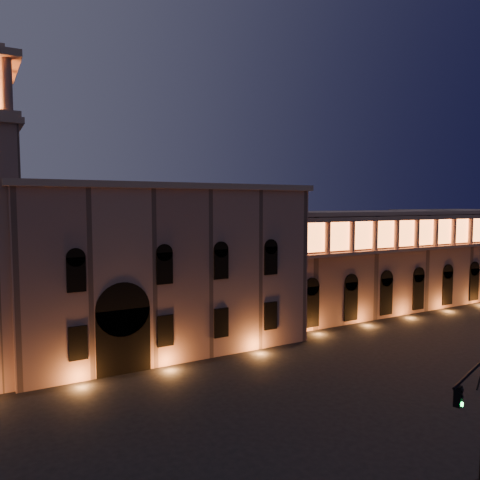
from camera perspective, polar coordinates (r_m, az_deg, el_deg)
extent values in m
plane|color=black|center=(35.71, 7.36, -21.46)|extent=(160.00, 160.00, 0.00)
cube|color=#826055|center=(51.15, -9.47, -3.57)|extent=(30.00, 12.00, 17.00)
cube|color=gray|center=(50.69, -9.59, 6.33)|extent=(30.80, 12.80, 0.60)
cube|color=black|center=(45.45, -14.21, -11.76)|extent=(5.00, 1.40, 6.00)
cylinder|color=black|center=(44.72, -14.28, -8.06)|extent=(5.00, 1.40, 5.00)
cube|color=orange|center=(45.32, -14.14, -12.07)|extent=(4.20, 0.20, 5.00)
cylinder|color=gray|center=(43.87, -26.51, 16.52)|extent=(0.76, 0.76, 4.20)
cylinder|color=gray|center=(51.30, -27.02, 14.67)|extent=(0.76, 0.76, 4.20)
cylinder|color=gray|center=(47.58, -26.79, 15.52)|extent=(0.76, 0.76, 4.20)
cube|color=#7D5B50|center=(71.98, 16.25, -2.58)|extent=(40.00, 10.00, 14.00)
cube|color=gray|center=(71.47, 16.38, 3.20)|extent=(40.60, 10.60, 0.50)
cube|color=gray|center=(68.06, 19.63, -1.10)|extent=(40.00, 1.20, 0.40)
cube|color=gray|center=(67.79, 19.72, 2.52)|extent=(40.00, 1.40, 0.50)
cube|color=orange|center=(68.25, 19.33, 0.77)|extent=(38.00, 0.15, 3.60)
cylinder|color=gray|center=(55.48, 7.49, 0.19)|extent=(0.70, 0.70, 4.00)
cylinder|color=gray|center=(57.99, 10.64, 0.34)|extent=(0.70, 0.70, 4.00)
cylinder|color=gray|center=(60.65, 13.52, 0.47)|extent=(0.70, 0.70, 4.00)
cylinder|color=gray|center=(63.46, 16.15, 0.59)|extent=(0.70, 0.70, 4.00)
cylinder|color=gray|center=(66.38, 18.55, 0.69)|extent=(0.70, 0.70, 4.00)
cylinder|color=gray|center=(69.42, 20.75, 0.79)|extent=(0.70, 0.70, 4.00)
cylinder|color=gray|center=(72.55, 22.76, 0.88)|extent=(0.70, 0.70, 4.00)
cylinder|color=gray|center=(75.76, 24.61, 0.96)|extent=(0.70, 0.70, 4.00)
cylinder|color=gray|center=(79.04, 26.30, 1.03)|extent=(0.70, 0.70, 4.00)
cube|color=#7D5B50|center=(95.74, 24.52, -1.09)|extent=(20.00, 12.00, 14.00)
cylinder|color=black|center=(26.41, 26.38, -14.18)|extent=(5.38, 2.01, 0.14)
cube|color=black|center=(24.64, 25.03, -16.89)|extent=(0.43, 0.41, 0.96)
cylinder|color=#0CE53F|center=(24.71, 25.42, -17.63)|extent=(0.22, 0.15, 0.20)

